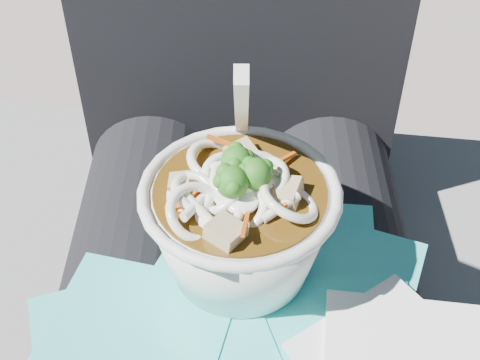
{
  "coord_description": "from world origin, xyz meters",
  "views": [
    {
      "loc": [
        0.0,
        -0.35,
        1.04
      ],
      "look_at": [
        0.0,
        0.01,
        0.71
      ],
      "focal_mm": 50.0,
      "sensor_mm": 36.0,
      "label": 1
    }
  ],
  "objects_px": {
    "person_body": "(240,239)",
    "udon_bowl": "(240,218)",
    "lap": "(239,334)",
    "plastic_bag": "(251,334)"
  },
  "relations": [
    {
      "from": "person_body",
      "to": "udon_bowl",
      "type": "relative_size",
      "value": 5.14
    },
    {
      "from": "udon_bowl",
      "to": "plastic_bag",
      "type": "bearing_deg",
      "value": -81.72
    },
    {
      "from": "person_body",
      "to": "plastic_bag",
      "type": "relative_size",
      "value": 2.89
    },
    {
      "from": "plastic_bag",
      "to": "udon_bowl",
      "type": "bearing_deg",
      "value": 98.28
    },
    {
      "from": "lap",
      "to": "person_body",
      "type": "relative_size",
      "value": 0.48
    },
    {
      "from": "plastic_bag",
      "to": "udon_bowl",
      "type": "distance_m",
      "value": 0.09
    },
    {
      "from": "person_body",
      "to": "plastic_bag",
      "type": "xyz_separation_m",
      "value": [
        0.01,
        -0.14,
        0.05
      ]
    },
    {
      "from": "lap",
      "to": "plastic_bag",
      "type": "xyz_separation_m",
      "value": [
        0.01,
        -0.05,
        0.08
      ]
    },
    {
      "from": "person_body",
      "to": "udon_bowl",
      "type": "height_order",
      "value": "person_body"
    },
    {
      "from": "person_body",
      "to": "udon_bowl",
      "type": "xyz_separation_m",
      "value": [
        0.0,
        -0.08,
        0.11
      ]
    }
  ]
}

